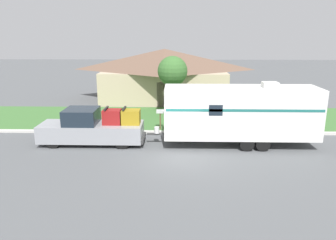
{
  "coord_description": "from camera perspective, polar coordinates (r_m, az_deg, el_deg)",
  "views": [
    {
      "loc": [
        -0.02,
        -15.68,
        6.09
      ],
      "look_at": [
        -0.47,
        1.72,
        1.4
      ],
      "focal_mm": 35.0,
      "sensor_mm": 36.0,
      "label": 1
    }
  ],
  "objects": [
    {
      "name": "ground_plane",
      "position": [
        16.82,
        1.47,
        -6.15
      ],
      "size": [
        120.0,
        120.0,
        0.0
      ],
      "primitive_type": "plane",
      "color": "#515456"
    },
    {
      "name": "curb_strip",
      "position": [
        20.34,
        1.48,
        -2.14
      ],
      "size": [
        80.0,
        0.3,
        0.14
      ],
      "color": "beige",
      "rests_on": "ground_plane"
    },
    {
      "name": "lawn_strip",
      "position": [
        23.87,
        1.49,
        0.33
      ],
      "size": [
        80.0,
        7.0,
        0.03
      ],
      "color": "#3D6B33",
      "rests_on": "ground_plane"
    },
    {
      "name": "house_across_street",
      "position": [
        30.43,
        -0.63,
        8.11
      ],
      "size": [
        11.79,
        7.63,
        4.63
      ],
      "color": "tan",
      "rests_on": "ground_plane"
    },
    {
      "name": "pickup_truck",
      "position": [
        18.74,
        -12.98,
        -1.34
      ],
      "size": [
        5.81,
        1.91,
        2.08
      ],
      "color": "black",
      "rests_on": "ground_plane"
    },
    {
      "name": "travel_trailer",
      "position": [
        18.24,
        12.53,
        1.37
      ],
      "size": [
        9.25,
        2.26,
        3.52
      ],
      "color": "black",
      "rests_on": "ground_plane"
    },
    {
      "name": "mailbox",
      "position": [
        20.85,
        -1.36,
        0.99
      ],
      "size": [
        0.48,
        0.2,
        1.32
      ],
      "color": "brown",
      "rests_on": "ground_plane"
    },
    {
      "name": "tree_in_yard",
      "position": [
        23.63,
        0.79,
        8.45
      ],
      "size": [
        2.14,
        2.14,
        4.46
      ],
      "color": "brown",
      "rests_on": "ground_plane"
    }
  ]
}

